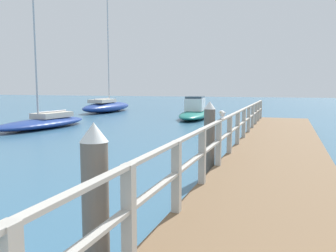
{
  "coord_description": "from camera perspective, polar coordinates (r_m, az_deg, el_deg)",
  "views": [
    {
      "loc": [
        0.24,
        0.89,
        2.31
      ],
      "look_at": [
        -3.51,
        11.69,
        1.01
      ],
      "focal_mm": 37.14,
      "sensor_mm": 36.0,
      "label": 1
    }
  ],
  "objects": [
    {
      "name": "dock_piling_far",
      "position": [
        8.81,
        6.79,
        -2.21
      ],
      "size": [
        0.29,
        0.29,
        1.95
      ],
      "color": "#6B6056",
      "rests_on": "ground_plane"
    },
    {
      "name": "pier_railing",
      "position": [
        10.25,
        10.76,
        -0.11
      ],
      "size": [
        0.12,
        20.45,
        1.03
      ],
      "color": "#B2ADA3",
      "rests_on": "pier_deck"
    },
    {
      "name": "pier_deck",
      "position": [
        10.29,
        17.48,
        -5.32
      ],
      "size": [
        2.62,
        21.93,
        0.52
      ],
      "primitive_type": "cube",
      "color": "brown",
      "rests_on": "ground_plane"
    },
    {
      "name": "boat_1",
      "position": [
        25.49,
        4.36,
        2.46
      ],
      "size": [
        2.83,
        6.79,
        1.61
      ],
      "rotation": [
        0.0,
        0.0,
        0.13
      ],
      "color": "#197266",
      "rests_on": "ground_plane"
    },
    {
      "name": "dock_piling_near",
      "position": [
        3.8,
        -11.77,
        -14.04
      ],
      "size": [
        0.29,
        0.29,
        1.95
      ],
      "color": "#6B6056",
      "rests_on": "ground_plane"
    },
    {
      "name": "seagull_foreground",
      "position": [
        8.28,
        8.85,
        2.07
      ],
      "size": [
        0.19,
        0.48,
        0.21
      ],
      "rotation": [
        0.0,
        0.0,
        3.19
      ],
      "color": "white",
      "rests_on": "pier_railing"
    },
    {
      "name": "boat_3",
      "position": [
        20.65,
        -19.74,
        0.66
      ],
      "size": [
        2.57,
        6.66,
        8.81
      ],
      "rotation": [
        0.0,
        0.0,
        3.07
      ],
      "color": "navy",
      "rests_on": "ground_plane"
    },
    {
      "name": "boat_0",
      "position": [
        32.35,
        -9.97,
        3.19
      ],
      "size": [
        2.85,
        8.01,
        10.28
      ],
      "rotation": [
        0.0,
        0.0,
        0.05
      ],
      "color": "navy",
      "rests_on": "ground_plane"
    }
  ]
}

